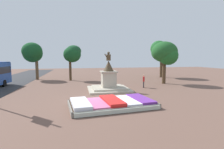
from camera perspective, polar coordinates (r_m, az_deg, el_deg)
The scene contains 8 objects.
ground_plane at distance 15.77m, azimuth -6.02°, elevation -8.37°, with size 92.40×92.40×0.00m, color brown.
flower_planter at distance 13.66m, azimuth -0.06°, elevation -9.45°, with size 6.87×4.41×0.60m.
statue_monument at distance 20.28m, azimuth -1.12°, elevation -2.42°, with size 4.71×4.71×4.44m.
pedestrian_with_handbag at distance 22.26m, azimuth 10.31°, elevation -1.86°, with size 0.35×0.54×1.62m.
park_tree_far_left at distance 29.51m, azimuth -12.72°, elevation 6.72°, with size 2.88×2.97×5.77m.
park_tree_behind_statue at distance 34.26m, azimuth 15.82°, elevation 7.26°, with size 4.16×4.32×6.94m.
park_tree_far_right at distance 26.11m, azimuth 17.13°, elevation 6.59°, with size 3.72×3.47×6.05m.
park_tree_street_side at distance 32.41m, azimuth -24.55°, elevation 6.57°, with size 3.26×3.60×6.26m.
Camera 1 is at (-1.35, -15.24, 3.82)m, focal length 28.00 mm.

